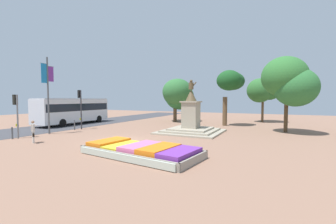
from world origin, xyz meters
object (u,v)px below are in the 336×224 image
object	(u,v)px
banner_pole	(48,92)
flower_planter	(141,151)
kerb_bollard_north	(75,125)
traffic_light_near_crossing	(16,108)
city_bus	(73,109)
kerb_bollard_mid_b	(49,129)
statue_monument	(191,122)
traffic_light_mid_block	(80,103)
pedestrian_with_handbag	(33,131)
kerb_bollard_mid_a	(12,133)

from	to	relation	value
banner_pole	flower_planter	bearing A→B (deg)	-14.15
kerb_bollard_north	traffic_light_near_crossing	bearing A→B (deg)	-91.24
city_bus	kerb_bollard_mid_b	size ratio (longest dim) A/B	12.76
statue_monument	traffic_light_near_crossing	size ratio (longest dim) A/B	1.59
traffic_light_mid_block	banner_pole	world-z (taller)	banner_pole
pedestrian_with_handbag	kerb_bollard_north	bearing A→B (deg)	115.40
traffic_light_near_crossing	banner_pole	world-z (taller)	banner_pole
city_bus	kerb_bollard_north	distance (m)	5.94
traffic_light_near_crossing	kerb_bollard_mid_a	distance (m)	1.92
pedestrian_with_handbag	traffic_light_near_crossing	bearing A→B (deg)	167.47
flower_planter	traffic_light_near_crossing	size ratio (longest dim) A/B	2.02
city_bus	traffic_light_near_crossing	bearing A→B (deg)	-64.97
statue_monument	banner_pole	xyz separation A→B (m)	(-11.01, -6.36, 2.81)
statue_monument	kerb_bollard_north	world-z (taller)	statue_monument
traffic_light_near_crossing	kerb_bollard_north	size ratio (longest dim) A/B	3.43
kerb_bollard_mid_a	kerb_bollard_mid_b	xyz separation A→B (m)	(-0.00, 3.16, -0.10)
statue_monument	traffic_light_mid_block	size ratio (longest dim) A/B	1.36
kerb_bollard_mid_b	kerb_bollard_north	world-z (taller)	kerb_bollard_north
traffic_light_near_crossing	kerb_bollard_mid_a	size ratio (longest dim) A/B	3.60
traffic_light_mid_block	city_bus	size ratio (longest dim) A/B	0.41
statue_monument	kerb_bollard_mid_a	xyz separation A→B (m)	(-11.24, -9.31, -0.45)
statue_monument	pedestrian_with_handbag	xyz separation A→B (m)	(-8.22, -9.60, -0.07)
traffic_light_near_crossing	pedestrian_with_handbag	xyz separation A→B (m)	(3.03, -0.67, -1.50)
flower_planter	banner_pole	bearing A→B (deg)	165.85
city_bus	traffic_light_mid_block	bearing A→B (deg)	-34.12
traffic_light_mid_block	pedestrian_with_handbag	size ratio (longest dim) A/B	2.54
banner_pole	kerb_bollard_mid_a	xyz separation A→B (m)	(-0.23, -2.95, -3.26)
traffic_light_near_crossing	pedestrian_with_handbag	distance (m)	3.45
traffic_light_mid_block	city_bus	world-z (taller)	traffic_light_mid_block
traffic_light_mid_block	traffic_light_near_crossing	bearing A→B (deg)	-92.92
flower_planter	pedestrian_with_handbag	bearing A→B (deg)	-177.81
traffic_light_near_crossing	kerb_bollard_mid_b	world-z (taller)	traffic_light_near_crossing
kerb_bollard_mid_b	kerb_bollard_north	distance (m)	2.69
traffic_light_near_crossing	traffic_light_mid_block	world-z (taller)	traffic_light_mid_block
banner_pole	city_bus	distance (m)	8.28
city_bus	kerb_bollard_mid_b	xyz separation A→B (m)	(4.32, -6.43, -1.43)
traffic_light_mid_block	kerb_bollard_mid_a	world-z (taller)	traffic_light_mid_block
banner_pole	pedestrian_with_handbag	distance (m)	5.15
kerb_bollard_mid_b	pedestrian_with_handbag	bearing A→B (deg)	-48.84
city_bus	statue_monument	bearing A→B (deg)	-1.04
traffic_light_mid_block	kerb_bollard_north	bearing A→B (deg)	-107.09
pedestrian_with_handbag	kerb_bollard_mid_a	xyz separation A→B (m)	(-3.01, 0.29, -0.38)
flower_planter	pedestrian_with_handbag	distance (m)	8.77
flower_planter	statue_monument	distance (m)	9.30
kerb_bollard_mid_b	banner_pole	bearing A→B (deg)	-42.54
flower_planter	kerb_bollard_mid_b	distance (m)	12.16
traffic_light_mid_block	banner_pole	xyz separation A→B (m)	(-0.06, -3.52, 1.01)
banner_pole	kerb_bollard_mid_b	xyz separation A→B (m)	(-0.23, 0.21, -3.36)
flower_planter	kerb_bollard_mid_b	bearing A→B (deg)	165.15
flower_planter	kerb_bollard_mid_b	size ratio (longest dim) A/B	9.17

